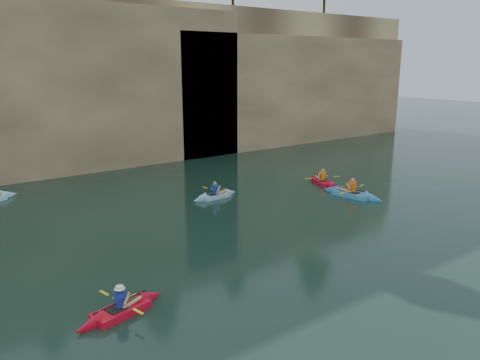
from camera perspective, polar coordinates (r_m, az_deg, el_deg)
ground at (r=14.20m, az=4.82°, el=-16.60°), size 160.00×160.00×0.00m
cliff at (r=39.98m, az=-25.01°, el=11.11°), size 70.00×16.00×12.00m
cliff_slab_center at (r=33.33m, az=-18.89°, el=10.78°), size 24.00×2.40×11.40m
cliff_slab_east at (r=43.80m, az=7.40°, el=11.03°), size 26.00×2.40×9.84m
sea_cave_east at (r=36.31m, az=-5.98°, el=6.20°), size 5.00×1.00×4.50m
main_kayaker at (r=14.76m, az=-14.30°, el=-15.07°), size 3.12×2.06×1.13m
kayaker_ltblue_near at (r=25.72m, az=-3.06°, el=-1.88°), size 2.94×2.28×1.15m
kayaker_red_far at (r=29.08m, az=10.03°, el=-0.18°), size 2.22×3.26×1.18m
kayaker_blue_east at (r=26.64m, az=13.47°, el=-1.65°), size 2.53×3.77×1.31m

